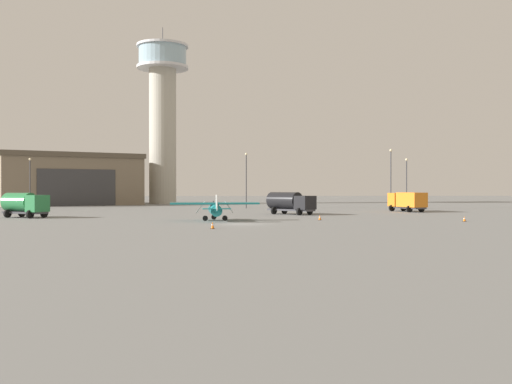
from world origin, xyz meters
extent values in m
plane|color=slate|center=(0.00, 0.00, 0.00)|extent=(400.00, 400.00, 0.00)
cylinder|color=#B2AD9E|center=(-16.29, 75.14, 15.33)|extent=(6.10, 6.10, 30.65)
cylinder|color=silver|center=(-16.29, 75.14, 30.95)|extent=(11.65, 11.65, 0.60)
cylinder|color=#99B7C6|center=(-16.29, 75.14, 33.40)|extent=(10.71, 10.71, 4.30)
cylinder|color=silver|center=(-16.29, 75.14, 35.80)|extent=(11.65, 11.65, 0.50)
cylinder|color=#38383D|center=(-16.29, 75.14, 38.05)|extent=(0.16, 0.16, 4.00)
cube|color=#7A6B56|center=(-36.77, 69.53, 4.90)|extent=(35.31, 33.00, 9.80)
cube|color=brown|center=(-36.77, 69.53, 10.30)|extent=(36.12, 33.81, 1.00)
cube|color=#38383A|center=(-31.48, 59.52, 3.67)|extent=(13.71, 7.35, 7.35)
cylinder|color=teal|center=(-2.77, 5.75, 1.19)|extent=(1.68, 6.18, 1.21)
cone|color=#38383D|center=(-3.02, 9.02, 1.19)|extent=(0.92, 0.94, 0.85)
cube|color=#38383D|center=(-3.02, 9.02, 1.19)|extent=(0.10, 0.07, 1.86)
cube|color=teal|center=(-2.79, 6.04, 1.90)|extent=(9.87, 2.22, 0.20)
cylinder|color=white|center=(-1.23, 6.16, 1.50)|extent=(0.96, 0.15, 1.33)
cylinder|color=white|center=(-4.35, 5.92, 1.50)|extent=(0.96, 0.15, 1.33)
cube|color=#99B7C6|center=(-2.86, 6.92, 1.53)|extent=(1.05, 1.15, 0.68)
cone|color=teal|center=(-2.51, 2.47, 1.29)|extent=(1.01, 1.44, 0.91)
cube|color=white|center=(-2.51, 2.47, 2.07)|extent=(0.20, 1.08, 1.66)
cube|color=teal|center=(-2.51, 2.47, 1.44)|extent=(2.99, 1.11, 0.10)
cylinder|color=black|center=(-2.95, 8.09, 0.29)|extent=(0.60, 0.21, 0.59)
cylinder|color=black|center=(-1.68, 5.64, 0.29)|extent=(0.60, 0.21, 0.59)
cylinder|color=black|center=(-3.83, 5.47, 0.29)|extent=(0.60, 0.21, 0.59)
cube|color=#38383D|center=(-25.98, 13.61, 0.62)|extent=(6.01, 4.50, 0.24)
cube|color=#287A42|center=(-24.15, 12.59, 1.74)|extent=(2.59, 2.89, 2.01)
cube|color=#99B7C6|center=(-23.49, 12.22, 2.14)|extent=(1.06, 1.82, 1.00)
cylinder|color=#287A42|center=(-26.82, 14.07, 1.88)|extent=(4.50, 3.88, 2.28)
cylinder|color=black|center=(-23.68, 13.56, 0.50)|extent=(0.73, 1.01, 1.00)
cylinder|color=black|center=(-24.73, 11.67, 0.50)|extent=(0.73, 1.01, 1.00)
cylinder|color=black|center=(-26.98, 15.40, 0.50)|extent=(0.73, 1.01, 1.00)
cylinder|color=black|center=(-28.03, 13.51, 0.50)|extent=(0.73, 1.01, 1.00)
cube|color=#38383D|center=(7.16, 20.59, 0.62)|extent=(6.20, 6.48, 0.24)
cube|color=black|center=(8.88, 18.73, 1.65)|extent=(3.11, 3.08, 1.82)
cube|color=#99B7C6|center=(9.51, 18.05, 2.02)|extent=(1.56, 1.45, 0.91)
cylinder|color=black|center=(6.39, 21.42, 1.89)|extent=(4.92, 5.06, 2.29)
cylinder|color=black|center=(9.63, 19.52, 0.50)|extent=(0.92, 0.88, 1.00)
cylinder|color=black|center=(8.04, 18.04, 0.50)|extent=(0.92, 0.88, 1.00)
cylinder|color=black|center=(6.52, 22.87, 0.50)|extent=(0.92, 0.88, 1.00)
cylinder|color=black|center=(4.93, 21.40, 0.50)|extent=(0.92, 0.88, 1.00)
cube|color=#38383D|center=(25.75, 28.86, 0.62)|extent=(3.95, 7.21, 0.24)
cube|color=orange|center=(24.97, 31.25, 1.78)|extent=(2.85, 2.58, 2.09)
cube|color=#99B7C6|center=(24.69, 32.12, 2.20)|extent=(1.93, 0.70, 1.04)
cube|color=orange|center=(26.10, 27.79, 1.83)|extent=(3.70, 5.21, 2.18)
cylinder|color=black|center=(23.99, 30.85, 0.50)|extent=(1.04, 0.57, 1.00)
cylinder|color=black|center=(26.01, 31.51, 0.50)|extent=(1.04, 0.57, 1.00)
cylinder|color=black|center=(25.39, 26.55, 0.50)|extent=(1.04, 0.57, 1.00)
cylinder|color=black|center=(27.41, 27.20, 0.50)|extent=(1.04, 0.57, 1.00)
cylinder|color=#38383D|center=(-36.48, 46.74, 4.23)|extent=(0.18, 0.18, 8.46)
sphere|color=#F9E5B2|center=(-36.48, 46.74, 8.68)|extent=(0.44, 0.44, 0.44)
cylinder|color=#38383D|center=(29.81, 42.33, 4.17)|extent=(0.18, 0.18, 8.33)
sphere|color=#F9E5B2|center=(29.81, 42.33, 8.55)|extent=(0.44, 0.44, 0.44)
cylinder|color=#38383D|center=(26.62, 40.87, 4.93)|extent=(0.18, 0.18, 9.86)
sphere|color=#F9E5B2|center=(26.62, 40.87, 10.08)|extent=(0.44, 0.44, 0.44)
cylinder|color=#38383D|center=(1.81, 44.50, 4.68)|extent=(0.18, 0.18, 9.36)
sphere|color=#F9E5B2|center=(1.81, 44.50, 9.58)|extent=(0.44, 0.44, 0.44)
cube|color=black|center=(8.93, 6.48, 0.02)|extent=(0.36, 0.36, 0.04)
cone|color=orange|center=(8.93, 6.48, 0.31)|extent=(0.30, 0.30, 0.54)
cylinder|color=white|center=(8.93, 6.48, 0.34)|extent=(0.21, 0.21, 0.08)
cube|color=black|center=(-2.68, -6.83, 0.02)|extent=(0.36, 0.36, 0.04)
cone|color=orange|center=(-2.68, -6.83, 0.33)|extent=(0.30, 0.30, 0.58)
cylinder|color=white|center=(-2.68, -6.83, 0.36)|extent=(0.21, 0.21, 0.08)
cube|color=black|center=(24.04, 3.15, 0.02)|extent=(0.36, 0.36, 0.04)
cone|color=orange|center=(24.04, 3.15, 0.30)|extent=(0.30, 0.30, 0.51)
cylinder|color=white|center=(24.04, 3.15, 0.32)|extent=(0.21, 0.21, 0.08)
camera|label=1|loc=(-1.23, -58.39, 3.62)|focal=40.99mm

